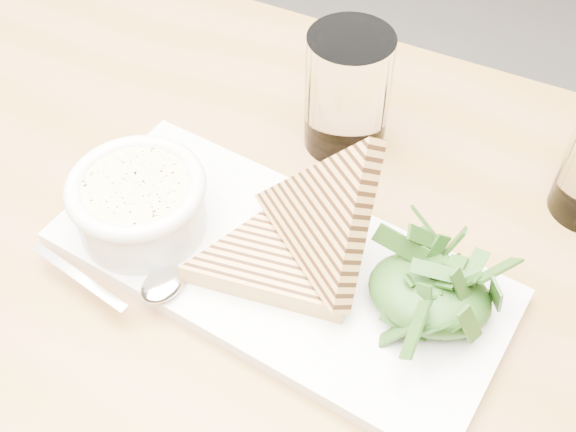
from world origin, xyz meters
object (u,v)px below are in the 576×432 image
at_px(platter, 279,266).
at_px(glass_near, 347,92).
at_px(table_top, 265,336).
at_px(soup_bowl, 141,210).

relative_size(platter, glass_near, 3.15).
bearing_deg(platter, table_top, -79.64).
relative_size(soup_bowl, glass_near, 0.89).
relative_size(table_top, glass_near, 9.88).
bearing_deg(table_top, platter, 100.36).
height_order(soup_bowl, glass_near, glass_near).
xyz_separation_m(platter, glass_near, (-0.00, 0.17, 0.05)).
xyz_separation_m(table_top, glass_near, (-0.01, 0.22, 0.08)).
bearing_deg(soup_bowl, platter, 4.88).
xyz_separation_m(table_top, soup_bowl, (-0.13, 0.04, 0.06)).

